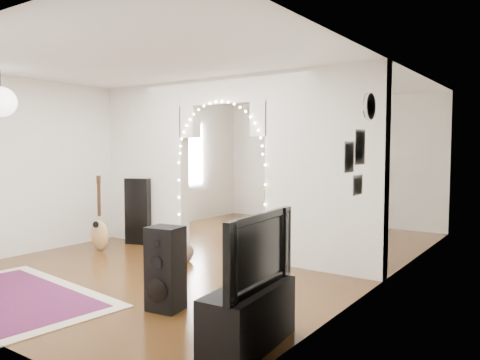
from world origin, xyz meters
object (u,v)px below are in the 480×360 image
Objects in this scene: media_console at (249,317)px; dining_chair_left at (317,221)px; floor_speaker at (165,269)px; dining_chair_right at (336,237)px; acoustic_guitar at (99,223)px; bookcase at (315,192)px; dining_table at (293,191)px.

dining_chair_left is (-1.81, 5.05, -0.03)m from media_console.
dining_chair_right is at bearing 75.96° from floor_speaker.
acoustic_guitar is 4.31m from media_console.
acoustic_guitar is at bearing -108.70° from bookcase.
acoustic_guitar reaches higher than dining_chair_left.
bookcase is (-2.36, 6.09, 0.42)m from media_console.
acoustic_guitar is 1.02× the size of media_console.
bookcase is at bearing 138.64° from dining_chair_left.
dining_table reaches higher than dining_chair_right.
acoustic_guitar is at bearing -105.45° from dining_table.
dining_chair_right is (-0.86, 3.75, -0.03)m from media_console.
dining_chair_right is at bearing -32.53° from dining_chair_left.
bookcase reaches higher than media_console.
media_console is 6.54m from bookcase.
bookcase is at bearing 55.99° from acoustic_guitar.
bookcase reaches higher than floor_speaker.
acoustic_guitar is 2.08× the size of dining_chair_right.
acoustic_guitar is at bearing -121.02° from dining_chair_right.
dining_chair_right is (3.12, 2.11, -0.22)m from acoustic_guitar.
acoustic_guitar is at bearing -101.31° from dining_chair_left.
bookcase reaches higher than dining_chair_left.
dining_chair_right is at bearing -56.05° from bookcase.
dining_chair_right is at bearing -50.69° from dining_table.
dining_chair_right is (0.32, 3.51, -0.20)m from floor_speaker.
dining_chair_right is at bearing 20.14° from acoustic_guitar.
dining_chair_left is 1.61m from dining_chair_right.
floor_speaker is at bearing -75.48° from dining_table.
acoustic_guitar is 4.04m from dining_chair_left.
dining_table is 2.51× the size of dining_chair_right.
dining_chair_left is at bearing 104.57° from media_console.
media_console is (3.98, -1.64, -0.19)m from acoustic_guitar.
acoustic_guitar is at bearing 144.70° from floor_speaker.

